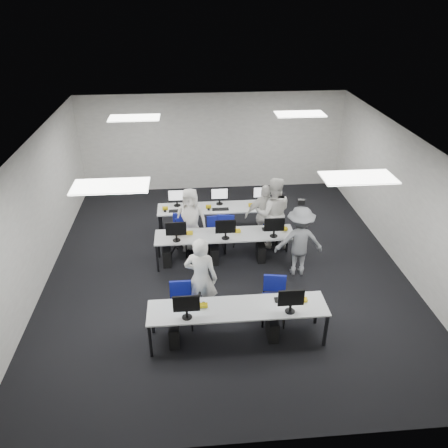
{
  "coord_description": "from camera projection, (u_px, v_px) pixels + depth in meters",
  "views": [
    {
      "loc": [
        -0.77,
        -8.41,
        5.76
      ],
      "look_at": [
        -0.02,
        0.2,
        1.0
      ],
      "focal_mm": 35.0,
      "sensor_mm": 36.0,
      "label": 1
    }
  ],
  "objects": [
    {
      "name": "equipment_mid",
      "position": [
        217.0,
        249.0,
        10.15
      ],
      "size": [
        2.91,
        0.41,
        1.19
      ],
      "color": "white",
      "rests_on": "desk_mid"
    },
    {
      "name": "desk_back",
      "position": [
        220.0,
        209.0,
        11.25
      ],
      "size": [
        3.2,
        0.7,
        0.73
      ],
      "color": "silver",
      "rests_on": "ground"
    },
    {
      "name": "student_1",
      "position": [
        273.0,
        213.0,
        10.56
      ],
      "size": [
        0.94,
        0.77,
        1.81
      ],
      "primitive_type": "imported",
      "rotation": [
        0.0,
        0.0,
        3.04
      ],
      "color": "white",
      "rests_on": "ground"
    },
    {
      "name": "student_3",
      "position": [
        264.0,
        216.0,
        10.63
      ],
      "size": [
        0.97,
        0.44,
        1.62
      ],
      "primitive_type": "imported",
      "rotation": [
        0.0,
        0.0,
        0.05
      ],
      "color": "white",
      "rests_on": "ground"
    },
    {
      "name": "room",
      "position": [
        226.0,
        208.0,
        9.46
      ],
      "size": [
        9.0,
        9.02,
        3.0
      ],
      "color": "black",
      "rests_on": "ground"
    },
    {
      "name": "chair_2",
      "position": [
        181.0,
        241.0,
        10.57
      ],
      "size": [
        0.58,
        0.61,
        0.94
      ],
      "rotation": [
        0.0,
        0.0,
        -0.29
      ],
      "color": "navy",
      "rests_on": "ground"
    },
    {
      "name": "dslr_camera",
      "position": [
        301.0,
        202.0,
        9.29
      ],
      "size": [
        0.15,
        0.19,
        0.1
      ],
      "primitive_type": "cube",
      "rotation": [
        0.0,
        0.0,
        3.09
      ],
      "color": "black",
      "rests_on": "photographer"
    },
    {
      "name": "chair_5",
      "position": [
        181.0,
        235.0,
        10.91
      ],
      "size": [
        0.55,
        0.57,
        0.84
      ],
      "rotation": [
        0.0,
        0.0,
        0.37
      ],
      "color": "navy",
      "rests_on": "ground"
    },
    {
      "name": "equipment_front",
      "position": [
        227.0,
        325.0,
        7.89
      ],
      "size": [
        2.51,
        0.41,
        1.19
      ],
      "color": "#0C519F",
      "rests_on": "desk_front"
    },
    {
      "name": "chair_3",
      "position": [
        216.0,
        240.0,
        10.66
      ],
      "size": [
        0.45,
        0.49,
        0.85
      ],
      "rotation": [
        0.0,
        0.0,
        0.07
      ],
      "color": "navy",
      "rests_on": "ground"
    },
    {
      "name": "student_0",
      "position": [
        201.0,
        278.0,
        8.26
      ],
      "size": [
        0.72,
        0.57,
        1.75
      ],
      "primitive_type": "imported",
      "rotation": [
        0.0,
        0.0,
        2.89
      ],
      "color": "white",
      "rests_on": "ground"
    },
    {
      "name": "desk_mid",
      "position": [
        225.0,
        236.0,
        10.03
      ],
      "size": [
        3.2,
        0.7,
        0.73
      ],
      "color": "silver",
      "rests_on": "ground"
    },
    {
      "name": "chair_0",
      "position": [
        182.0,
        312.0,
        8.32
      ],
      "size": [
        0.43,
        0.47,
        0.87
      ],
      "rotation": [
        0.0,
        0.0,
        0.0
      ],
      "color": "navy",
      "rests_on": "ground"
    },
    {
      "name": "chair_6",
      "position": [
        226.0,
        233.0,
        10.95
      ],
      "size": [
        0.5,
        0.53,
        0.89
      ],
      "rotation": [
        0.0,
        0.0,
        -0.15
      ],
      "color": "navy",
      "rests_on": "ground"
    },
    {
      "name": "chair_4",
      "position": [
        268.0,
        235.0,
        10.91
      ],
      "size": [
        0.4,
        0.44,
        0.82
      ],
      "rotation": [
        0.0,
        0.0,
        0.01
      ],
      "color": "navy",
      "rests_on": "ground"
    },
    {
      "name": "student_2",
      "position": [
        191.0,
        220.0,
        10.49
      ],
      "size": [
        0.85,
        0.62,
        1.59
      ],
      "primitive_type": "imported",
      "rotation": [
        0.0,
        0.0,
        -0.15
      ],
      "color": "white",
      "rests_on": "ground"
    },
    {
      "name": "equipment_back",
      "position": [
        227.0,
        219.0,
        11.44
      ],
      "size": [
        2.91,
        0.41,
        1.19
      ],
      "color": "white",
      "rests_on": "desk_back"
    },
    {
      "name": "photographer",
      "position": [
        299.0,
        241.0,
        9.56
      ],
      "size": [
        1.09,
        0.66,
        1.64
      ],
      "primitive_type": "imported",
      "rotation": [
        0.0,
        0.0,
        3.09
      ],
      "color": "slate",
      "rests_on": "ground"
    },
    {
      "name": "desk_front",
      "position": [
        238.0,
        310.0,
        7.76
      ],
      "size": [
        3.2,
        0.7,
        0.73
      ],
      "color": "silver",
      "rests_on": "ground"
    },
    {
      "name": "handbag",
      "position": [
        178.0,
        230.0,
        9.91
      ],
      "size": [
        0.38,
        0.29,
        0.28
      ],
      "primitive_type": "ellipsoid",
      "rotation": [
        0.0,
        0.0,
        -0.21
      ],
      "color": "tan",
      "rests_on": "desk_mid"
    },
    {
      "name": "chair_7",
      "position": [
        270.0,
        231.0,
        11.02
      ],
      "size": [
        0.58,
        0.61,
        0.92
      ],
      "rotation": [
        0.0,
        0.0,
        -0.32
      ],
      "color": "navy",
      "rests_on": "ground"
    },
    {
      "name": "ceiling_panels",
      "position": [
        226.0,
        142.0,
        8.74
      ],
      "size": [
        5.2,
        4.6,
        0.02
      ],
      "color": "white",
      "rests_on": "room"
    },
    {
      "name": "chair_1",
      "position": [
        274.0,
        308.0,
        8.41
      ],
      "size": [
        0.53,
        0.56,
        0.92
      ],
      "rotation": [
        0.0,
        0.0,
        -0.18
      ],
      "color": "navy",
      "rests_on": "ground"
    }
  ]
}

